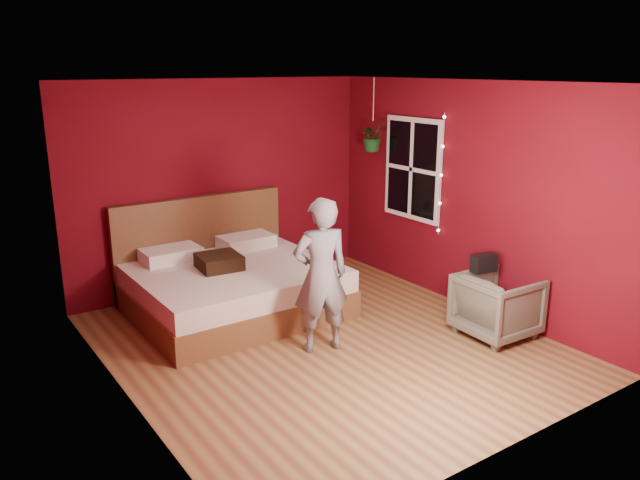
{
  "coord_description": "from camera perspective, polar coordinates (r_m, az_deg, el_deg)",
  "views": [
    {
      "loc": [
        -3.37,
        -4.8,
        2.76
      ],
      "look_at": [
        0.22,
        0.4,
        0.97
      ],
      "focal_mm": 35.0,
      "sensor_mm": 36.0,
      "label": 1
    }
  ],
  "objects": [
    {
      "name": "floor",
      "position": [
        6.48,
        0.41,
        -9.43
      ],
      "size": [
        4.5,
        4.5,
        0.0
      ],
      "primitive_type": "plane",
      "color": "olive",
      "rests_on": "ground"
    },
    {
      "name": "room_walls",
      "position": [
        5.96,
        0.45,
        5.34
      ],
      "size": [
        4.04,
        4.54,
        2.62
      ],
      "color": "maroon",
      "rests_on": "ground"
    },
    {
      "name": "window",
      "position": [
        7.9,
        8.44,
        6.44
      ],
      "size": [
        0.05,
        0.97,
        1.27
      ],
      "color": "white",
      "rests_on": "room_walls"
    },
    {
      "name": "fairy_lights",
      "position": [
        7.52,
        11.03,
        5.84
      ],
      "size": [
        0.04,
        0.04,
        1.45
      ],
      "color": "silver",
      "rests_on": "room_walls"
    },
    {
      "name": "bed",
      "position": [
        7.28,
        -8.18,
        -4.01
      ],
      "size": [
        2.2,
        1.87,
        1.21
      ],
      "color": "brown",
      "rests_on": "ground"
    },
    {
      "name": "person",
      "position": [
        6.07,
        0.07,
        -3.27
      ],
      "size": [
        0.64,
        0.51,
        1.55
      ],
      "primitive_type": "imported",
      "rotation": [
        0.0,
        0.0,
        2.88
      ],
      "color": "slate",
      "rests_on": "ground"
    },
    {
      "name": "armchair",
      "position": [
        6.79,
        15.88,
        -5.78
      ],
      "size": [
        0.76,
        0.74,
        0.67
      ],
      "primitive_type": "imported",
      "rotation": [
        0.0,
        0.0,
        1.53
      ],
      "color": "#5A5747",
      "rests_on": "ground"
    },
    {
      "name": "handbag",
      "position": [
        6.72,
        14.75,
        -2.03
      ],
      "size": [
        0.28,
        0.17,
        0.19
      ],
      "primitive_type": "cube",
      "rotation": [
        0.0,
        0.0,
        -0.16
      ],
      "color": "black",
      "rests_on": "armchair"
    },
    {
      "name": "throw_pillow",
      "position": [
        7.07,
        -9.21,
        -1.96
      ],
      "size": [
        0.5,
        0.5,
        0.16
      ],
      "primitive_type": "cube",
      "rotation": [
        0.0,
        0.0,
        -0.1
      ],
      "color": "black",
      "rests_on": "bed"
    },
    {
      "name": "hanging_plant",
      "position": [
        8.2,
        4.85,
        9.45
      ],
      "size": [
        0.39,
        0.35,
        0.94
      ],
      "color": "silver",
      "rests_on": "room_walls"
    }
  ]
}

